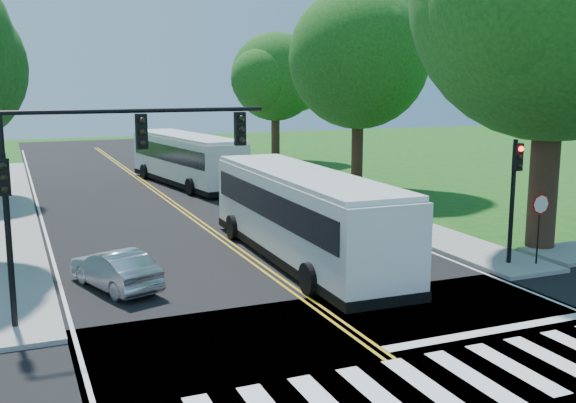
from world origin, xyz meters
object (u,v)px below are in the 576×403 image
signal_ne (514,185)px  dark_sedan (322,211)px  bus_lead (302,214)px  signal_nw (99,163)px  suv (359,221)px  bus_follow (186,159)px  hatchback (115,269)px

signal_ne → dark_sedan: size_ratio=1.15×
signal_ne → bus_lead: bearing=150.5°
signal_nw → suv: size_ratio=1.64×
bus_follow → dark_sedan: (3.01, -13.68, -1.13)m
bus_lead → suv: 4.99m
bus_lead → suv: (3.92, 2.87, -1.13)m
signal_ne → signal_nw: bearing=-180.0°
bus_follow → hatchback: bus_follow is taller
bus_lead → hatchback: bearing=8.3°
bus_follow → suv: size_ratio=2.90×
signal_ne → hatchback: signal_ne is taller
bus_lead → suv: bus_lead is taller
bus_lead → bus_follow: bus_lead is taller
bus_lead → hatchback: 7.04m
hatchback → dark_sedan: (10.49, 6.70, -0.08)m
signal_ne → suv: 7.40m
bus_follow → signal_ne: bearing=95.5°
bus_lead → dark_sedan: size_ratio=3.34×
bus_lead → dark_sedan: 6.93m
suv → dark_sedan: bearing=-65.0°
bus_lead → bus_follow: bearing=-90.8°
suv → signal_ne: bearing=130.0°
bus_lead → suv: size_ratio=2.94×
dark_sedan → signal_nw: bearing=32.0°
signal_ne → hatchback: bearing=168.3°
signal_ne → suv: signal_ne is taller
signal_ne → bus_follow: (-5.90, 23.15, -1.26)m
bus_lead → bus_follow: size_ratio=1.01×
bus_follow → dark_sedan: size_ratio=3.30×
dark_sedan → hatchback: bearing=24.3°
bus_lead → signal_ne: bearing=151.4°
hatchback → dark_sedan: hatchback is taller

